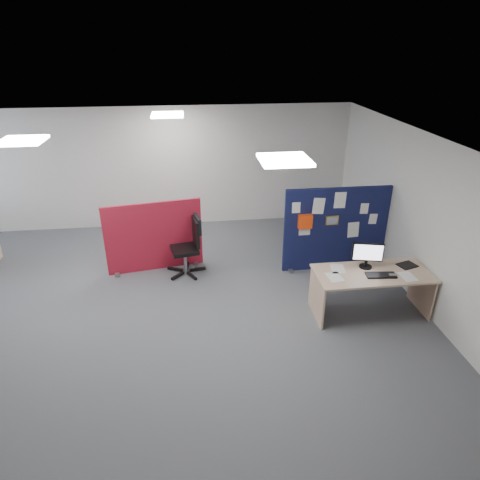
{
  "coord_description": "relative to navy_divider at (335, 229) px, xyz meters",
  "views": [
    {
      "loc": [
        0.84,
        -5.97,
        4.02
      ],
      "look_at": [
        1.62,
        0.31,
        1.0
      ],
      "focal_mm": 32.0,
      "sensor_mm": 36.0,
      "label": 1
    }
  ],
  "objects": [
    {
      "name": "wall_right",
      "position": [
        1.04,
        -0.95,
        0.54
      ],
      "size": [
        0.02,
        7.0,
        2.7
      ],
      "primitive_type": "cube",
      "color": "silver",
      "rests_on": "floor"
    },
    {
      "name": "office_chair",
      "position": [
        -2.66,
        0.16,
        -0.18
      ],
      "size": [
        0.72,
        0.72,
        1.09
      ],
      "rotation": [
        0.0,
        0.0,
        0.18
      ],
      "color": "black",
      "rests_on": "floor"
    },
    {
      "name": "keyboard",
      "position": [
        0.2,
        -1.61,
        -0.06
      ],
      "size": [
        0.47,
        0.22,
        0.02
      ],
      "primitive_type": "cube",
      "rotation": [
        0.0,
        0.0,
        -0.1
      ],
      "color": "black",
      "rests_on": "main_desk"
    },
    {
      "name": "mouse",
      "position": [
        0.37,
        -1.64,
        -0.06
      ],
      "size": [
        0.11,
        0.07,
        0.03
      ],
      "primitive_type": "cube",
      "rotation": [
        0.0,
        0.0,
        -0.13
      ],
      "color": "gray",
      "rests_on": "main_desk"
    },
    {
      "name": "floor",
      "position": [
        -3.46,
        -0.95,
        -0.81
      ],
      "size": [
        9.0,
        9.0,
        0.0
      ],
      "primitive_type": "plane",
      "color": "#515359",
      "rests_on": "ground"
    },
    {
      "name": "wall_front",
      "position": [
        -3.46,
        -4.45,
        0.54
      ],
      "size": [
        9.0,
        0.02,
        2.7
      ],
      "primitive_type": "cube",
      "color": "silver",
      "rests_on": "floor"
    },
    {
      "name": "wall_back",
      "position": [
        -3.46,
        2.55,
        0.54
      ],
      "size": [
        9.0,
        0.02,
        2.7
      ],
      "primitive_type": "cube",
      "color": "silver",
      "rests_on": "floor"
    },
    {
      "name": "desk_papers",
      "position": [
        -0.1,
        -1.52,
        -0.08
      ],
      "size": [
        1.34,
        0.68,
        0.0
      ],
      "color": "white",
      "rests_on": "main_desk"
    },
    {
      "name": "ceiling_lights",
      "position": [
        -3.13,
        -0.29,
        1.86
      ],
      "size": [
        4.1,
        4.1,
        0.04
      ],
      "color": "white",
      "rests_on": "ceiling"
    },
    {
      "name": "navy_divider",
      "position": [
        0.0,
        0.0,
        0.0
      ],
      "size": [
        1.95,
        0.3,
        1.61
      ],
      "color": "black",
      "rests_on": "floor"
    },
    {
      "name": "red_divider",
      "position": [
        -3.32,
        0.38,
        -0.15
      ],
      "size": [
        1.77,
        0.34,
        1.34
      ],
      "rotation": [
        0.0,
        0.0,
        0.17
      ],
      "color": "maroon",
      "rests_on": "floor"
    },
    {
      "name": "main_desk",
      "position": [
        0.12,
        -1.45,
        -0.25
      ],
      "size": [
        1.79,
        0.79,
        0.73
      ],
      "color": "tan",
      "rests_on": "floor"
    },
    {
      "name": "monitor_main",
      "position": [
        0.07,
        -1.32,
        0.16
      ],
      "size": [
        0.47,
        0.2,
        0.42
      ],
      "rotation": [
        0.0,
        0.0,
        -0.24
      ],
      "color": "black",
      "rests_on": "main_desk"
    },
    {
      "name": "ceiling",
      "position": [
        -3.46,
        -0.95,
        1.89
      ],
      "size": [
        9.0,
        7.0,
        0.02
      ],
      "primitive_type": "cube",
      "color": "white",
      "rests_on": "wall_back"
    },
    {
      "name": "paper_tray",
      "position": [
        0.74,
        -1.35,
        -0.07
      ],
      "size": [
        0.33,
        0.29,
        0.01
      ],
      "primitive_type": "cube",
      "rotation": [
        0.0,
        0.0,
        0.31
      ],
      "color": "black",
      "rests_on": "main_desk"
    }
  ]
}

